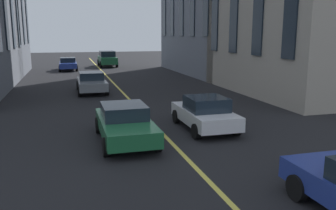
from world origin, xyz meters
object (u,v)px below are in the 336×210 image
object	(u,v)px
car_grey_oncoming	(92,82)
car_green_mid	(107,58)
car_white_near	(205,113)
car_green_trailing	(125,123)
car_blue_parked_a	(68,64)

from	to	relation	value
car_grey_oncoming	car_green_mid	size ratio (longest dim) A/B	0.94
car_grey_oncoming	car_white_near	bearing A→B (deg)	-160.71
car_green_trailing	car_green_mid	distance (m)	31.47
car_blue_parked_a	car_white_near	world-z (taller)	car_white_near
car_blue_parked_a	car_white_near	bearing A→B (deg)	-168.88
car_grey_oncoming	car_green_trailing	distance (m)	11.89
car_green_mid	car_grey_oncoming	bearing A→B (deg)	170.63
car_green_mid	car_blue_parked_a	distance (m)	5.77
car_green_mid	car_white_near	xyz separation A→B (m)	(-30.57, -0.67, -0.27)
car_green_mid	car_white_near	bearing A→B (deg)	-178.74
car_white_near	car_grey_oncoming	bearing A→B (deg)	19.29
car_blue_parked_a	car_white_near	xyz separation A→B (m)	(-27.19, -5.34, -0.00)
car_green_mid	car_blue_parked_a	size ratio (longest dim) A/B	1.07
car_green_trailing	car_white_near	xyz separation A→B (m)	(0.77, -3.49, -0.00)
car_grey_oncoming	car_green_trailing	world-z (taller)	same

